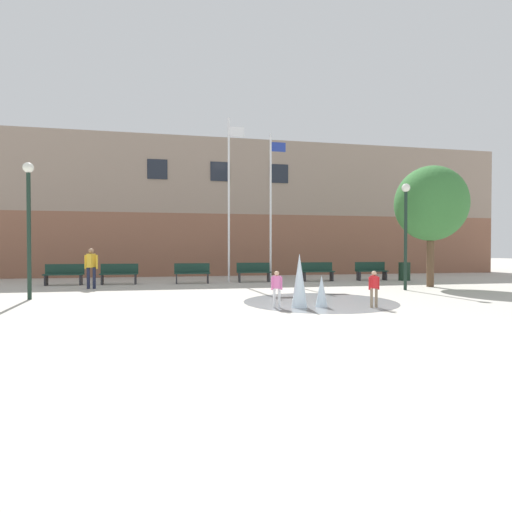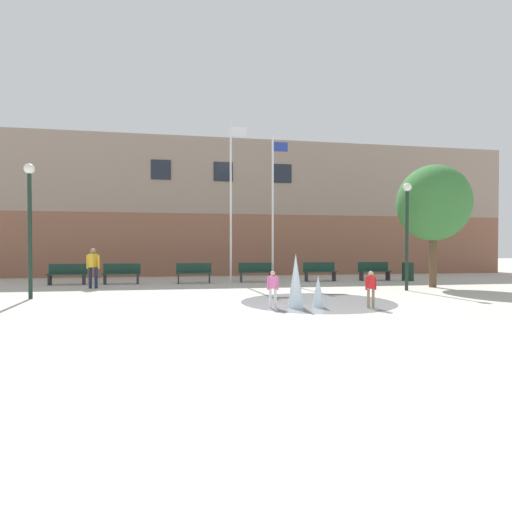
# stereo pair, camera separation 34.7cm
# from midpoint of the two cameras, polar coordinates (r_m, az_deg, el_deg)

# --- Properties ---
(ground_plane) EXTENTS (100.00, 100.00, 0.00)m
(ground_plane) POSITION_cam_midpoint_polar(r_m,az_deg,el_deg) (7.71, 5.72, -10.77)
(ground_plane) COLOR #B2ADA3
(library_building) EXTENTS (36.00, 6.05, 7.99)m
(library_building) POSITION_cam_midpoint_polar(r_m,az_deg,el_deg) (26.23, -6.21, 6.34)
(library_building) COLOR brown
(library_building) RESTS_ON ground
(splash_fountain) EXTENTS (4.54, 4.54, 1.46)m
(splash_fountain) POSITION_cam_midpoint_polar(r_m,az_deg,el_deg) (11.18, 6.84, -4.74)
(splash_fountain) COLOR gray
(splash_fountain) RESTS_ON ground
(park_bench_far_left) EXTENTS (1.60, 0.44, 0.91)m
(park_bench_far_left) POSITION_cam_midpoint_polar(r_m,az_deg,el_deg) (19.22, -26.20, -2.33)
(park_bench_far_left) COLOR #28282D
(park_bench_far_left) RESTS_ON ground
(park_bench_left_of_flagpoles) EXTENTS (1.60, 0.44, 0.91)m
(park_bench_left_of_flagpoles) POSITION_cam_midpoint_polar(r_m,az_deg,el_deg) (18.70, -19.46, -2.37)
(park_bench_left_of_flagpoles) COLOR #28282D
(park_bench_left_of_flagpoles) RESTS_ON ground
(park_bench_under_left_flagpole) EXTENTS (1.60, 0.44, 0.91)m
(park_bench_under_left_flagpole) POSITION_cam_midpoint_polar(r_m,az_deg,el_deg) (18.40, -9.64, -2.38)
(park_bench_under_left_flagpole) COLOR #28282D
(park_bench_under_left_flagpole) RESTS_ON ground
(park_bench_under_right_flagpole) EXTENTS (1.60, 0.44, 0.91)m
(park_bench_under_right_flagpole) POSITION_cam_midpoint_polar(r_m,az_deg,el_deg) (18.91, -0.86, -2.28)
(park_bench_under_right_flagpole) COLOR #28282D
(park_bench_under_right_flagpole) RESTS_ON ground
(park_bench_near_trashcan) EXTENTS (1.60, 0.44, 0.91)m
(park_bench_near_trashcan) POSITION_cam_midpoint_polar(r_m,az_deg,el_deg) (19.64, 8.29, -2.16)
(park_bench_near_trashcan) COLOR #28282D
(park_bench_near_trashcan) RESTS_ON ground
(park_bench_far_right) EXTENTS (1.60, 0.44, 0.91)m
(park_bench_far_right) POSITION_cam_midpoint_polar(r_m,az_deg,el_deg) (20.68, 15.67, -2.03)
(park_bench_far_right) COLOR #28282D
(park_bench_far_right) RESTS_ON ground
(adult_in_red) EXTENTS (0.50, 0.39, 1.59)m
(adult_in_red) POSITION_cam_midpoint_polar(r_m,az_deg,el_deg) (17.02, -23.03, -1.20)
(adult_in_red) COLOR #1E233D
(adult_in_red) RESTS_ON ground
(child_in_fountain) EXTENTS (0.31, 0.21, 0.99)m
(child_in_fountain) POSITION_cam_midpoint_polar(r_m,az_deg,el_deg) (11.08, 15.65, -4.16)
(child_in_fountain) COLOR #89755B
(child_in_fountain) RESTS_ON ground
(child_with_pink_shirt) EXTENTS (0.31, 0.22, 0.99)m
(child_with_pink_shirt) POSITION_cam_midpoint_polar(r_m,az_deg,el_deg) (10.63, 2.04, -4.34)
(child_with_pink_shirt) COLOR silver
(child_with_pink_shirt) RESTS_ON ground
(flagpole_left) EXTENTS (0.80, 0.10, 7.80)m
(flagpole_left) POSITION_cam_midpoint_polar(r_m,az_deg,el_deg) (19.31, -4.34, 8.68)
(flagpole_left) COLOR silver
(flagpole_left) RESTS_ON ground
(flagpole_right) EXTENTS (0.80, 0.10, 7.17)m
(flagpole_right) POSITION_cam_midpoint_polar(r_m,az_deg,el_deg) (19.61, 1.68, 7.63)
(flagpole_right) COLOR silver
(flagpole_right) RESTS_ON ground
(lamp_post_left_lane) EXTENTS (0.32, 0.32, 4.24)m
(lamp_post_left_lane) POSITION_cam_midpoint_polar(r_m,az_deg,el_deg) (14.32, -30.33, 5.55)
(lamp_post_left_lane) COLOR #192D23
(lamp_post_left_lane) RESTS_ON ground
(lamp_post_right_lane) EXTENTS (0.32, 0.32, 4.05)m
(lamp_post_right_lane) POSITION_cam_midpoint_polar(r_m,az_deg,el_deg) (16.16, 20.02, 4.73)
(lamp_post_right_lane) COLOR #192D23
(lamp_post_right_lane) RESTS_ON ground
(trash_can) EXTENTS (0.56, 0.56, 0.90)m
(trash_can) POSITION_cam_midpoint_polar(r_m,az_deg,el_deg) (21.03, 19.99, -2.08)
(trash_can) COLOR #193323
(trash_can) RESTS_ON ground
(street_tree_near_building) EXTENTS (2.90, 2.90, 4.99)m
(street_tree_near_building) POSITION_cam_midpoint_polar(r_m,az_deg,el_deg) (18.02, 23.19, 6.87)
(street_tree_near_building) COLOR brown
(street_tree_near_building) RESTS_ON ground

